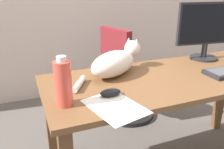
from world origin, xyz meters
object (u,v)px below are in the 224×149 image
(office_chair, at_px, (126,81))
(computer_mouse, at_px, (110,93))
(monitor, at_px, (207,29))
(cat, at_px, (115,62))
(water_bottle, at_px, (63,83))

(office_chair, bearing_deg, computer_mouse, -120.12)
(monitor, bearing_deg, cat, -175.93)
(office_chair, xyz_separation_m, water_bottle, (-0.74, -0.88, 0.44))
(office_chair, bearing_deg, water_bottle, -130.07)
(monitor, distance_m, cat, 0.76)
(computer_mouse, xyz_separation_m, water_bottle, (-0.23, -0.01, 0.09))
(office_chair, bearing_deg, monitor, -54.42)
(cat, bearing_deg, water_bottle, -142.80)
(cat, relative_size, computer_mouse, 4.91)
(computer_mouse, height_order, water_bottle, water_bottle)
(monitor, relative_size, water_bottle, 2.01)
(monitor, distance_m, computer_mouse, 0.97)
(office_chair, distance_m, cat, 0.81)
(office_chair, xyz_separation_m, computer_mouse, (-0.50, -0.87, 0.35))
(monitor, xyz_separation_m, cat, (-0.74, -0.05, -0.15))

